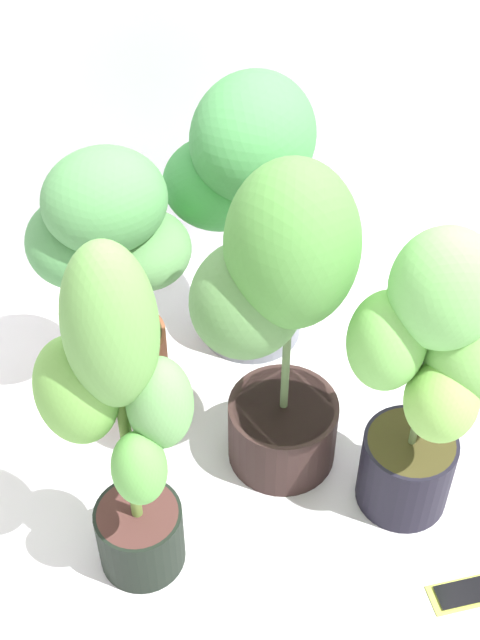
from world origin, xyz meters
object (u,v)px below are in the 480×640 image
Objects in this scene: potted_plant_back_left at (110,257)px; cell_phone at (463,594)px; potted_plant_front_right at (431,372)px; potted_plant_front_left at (120,418)px; potted_plant_center at (278,310)px; potted_plant_back_center at (244,197)px.

potted_plant_back_left is 4.83× the size of cell_phone.
potted_plant_front_right is 5.35× the size of cell_phone.
potted_plant_front_left reaches higher than cell_phone.
cell_phone is (0.03, -0.26, -0.42)m from potted_plant_front_right.
potted_plant_center is at bearing 143.19° from potted_plant_front_right.
potted_plant_center is (-0.26, 0.19, 0.05)m from potted_plant_front_right.
potted_plant_front_left is (-0.61, -0.01, 0.05)m from potted_plant_front_right.
potted_plant_back_center is 0.86× the size of potted_plant_front_left.
potted_plant_front_right reaches higher than potted_plant_back_center.
potted_plant_back_left is 0.84× the size of potted_plant_center.
potted_plant_front_left is (-0.39, -0.63, 0.03)m from potted_plant_back_center.
potted_plant_front_right is at bearing -41.57° from potted_plant_back_left.
potted_plant_back_center is 0.74m from potted_plant_front_left.
potted_plant_front_left is 6.08× the size of cell_phone.
potted_plant_front_right is 0.61m from potted_plant_front_left.
potted_plant_back_center is at bearing -163.19° from cell_phone.
potted_plant_center reaches higher than potted_plant_back_center.
potted_plant_front_right is 0.33m from potted_plant_center.
potted_plant_back_center is at bearing 85.13° from potted_plant_center.
potted_plant_front_left is at bearing -110.57° from cell_phone.
potted_plant_front_left reaches higher than potted_plant_center.
potted_plant_back_left is at bearing -160.57° from potted_plant_back_center.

